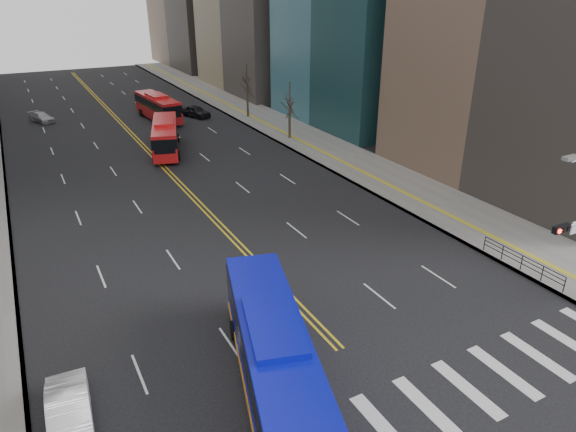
{
  "coord_description": "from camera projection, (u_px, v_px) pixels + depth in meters",
  "views": [
    {
      "loc": [
        -12.06,
        -11.93,
        16.69
      ],
      "look_at": [
        0.27,
        11.06,
        4.87
      ],
      "focal_mm": 32.0,
      "sensor_mm": 36.0,
      "label": 1
    }
  ],
  "objects": [
    {
      "name": "sidewalk_right",
      "position": [
        281.0,
        127.0,
        65.28
      ],
      "size": [
        7.0,
        130.0,
        0.15
      ],
      "primitive_type": "cube",
      "color": "gray",
      "rests_on": "ground"
    },
    {
      "name": "red_bus_near",
      "position": [
        165.0,
        134.0,
        55.29
      ],
      "size": [
        5.5,
        11.1,
        3.45
      ],
      "color": "red",
      "rests_on": "ground"
    },
    {
      "name": "ground",
      "position": [
        406.0,
        417.0,
        21.66
      ],
      "size": [
        220.0,
        220.0,
        0.0
      ],
      "primitive_type": "plane",
      "color": "black"
    },
    {
      "name": "blue_bus",
      "position": [
        274.0,
        356.0,
        22.25
      ],
      "size": [
        6.25,
        13.24,
        3.76
      ],
      "color": "#0B10A8",
      "rests_on": "ground"
    },
    {
      "name": "car_silver",
      "position": [
        42.0,
        117.0,
        67.78
      ],
      "size": [
        3.37,
        4.6,
        1.24
      ],
      "primitive_type": "imported",
      "rotation": [
        0.0,
        0.0,
        0.43
      ],
      "color": "#A7A6AC",
      "rests_on": "ground"
    },
    {
      "name": "car_dark_mid",
      "position": [
        196.0,
        111.0,
        70.23
      ],
      "size": [
        3.46,
        4.98,
        1.58
      ],
      "primitive_type": "imported",
      "rotation": [
        0.0,
        0.0,
        0.39
      ],
      "color": "black",
      "rests_on": "ground"
    },
    {
      "name": "pedestrian_railing",
      "position": [
        522.0,
        260.0,
        32.29
      ],
      "size": [
        0.06,
        6.06,
        1.02
      ],
      "color": "black",
      "rests_on": "sidewalk_right"
    },
    {
      "name": "car_dark_far",
      "position": [
        151.0,
        96.0,
        80.97
      ],
      "size": [
        3.5,
        4.66,
        1.18
      ],
      "primitive_type": "imported",
      "rotation": [
        0.0,
        0.0,
        -0.42
      ],
      "color": "black",
      "rests_on": "ground"
    },
    {
      "name": "car_white",
      "position": [
        70.0,
        415.0,
        20.77
      ],
      "size": [
        1.96,
        4.84,
        1.56
      ],
      "primitive_type": "imported",
      "rotation": [
        0.0,
        0.0,
        -0.07
      ],
      "color": "silver",
      "rests_on": "ground"
    },
    {
      "name": "street_trees",
      "position": [
        84.0,
        134.0,
        44.29
      ],
      "size": [
        35.2,
        47.2,
        7.6
      ],
      "color": "#2E251C",
      "rests_on": "ground"
    },
    {
      "name": "crosswalk",
      "position": [
        406.0,
        417.0,
        21.65
      ],
      "size": [
        26.7,
        4.0,
        0.01
      ],
      "color": "silver",
      "rests_on": "ground"
    },
    {
      "name": "centerline",
      "position": [
        125.0,
        127.0,
        65.81
      ],
      "size": [
        0.55,
        100.0,
        0.01
      ],
      "color": "gold",
      "rests_on": "ground"
    },
    {
      "name": "red_bus_far",
      "position": [
        158.0,
        106.0,
        68.22
      ],
      "size": [
        3.52,
        11.05,
        3.46
      ],
      "color": "red",
      "rests_on": "ground"
    }
  ]
}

